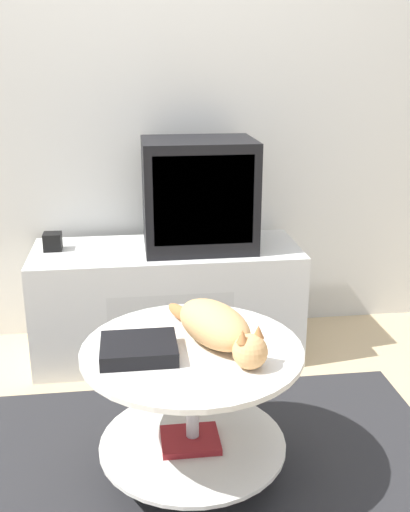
% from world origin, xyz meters
% --- Properties ---
extents(ground_plane, '(12.00, 12.00, 0.00)m').
position_xyz_m(ground_plane, '(0.00, 0.00, 0.00)').
color(ground_plane, tan).
extents(wall_back, '(8.00, 0.05, 2.60)m').
position_xyz_m(wall_back, '(0.00, 1.35, 1.30)').
color(wall_back, silver).
rests_on(wall_back, ground_plane).
extents(rug, '(2.04, 1.33, 0.02)m').
position_xyz_m(rug, '(0.00, 0.00, 0.01)').
color(rug, '#28282B').
rests_on(rug, ground_plane).
extents(tv_stand, '(1.25, 0.48, 0.54)m').
position_xyz_m(tv_stand, '(0.07, 1.02, 0.27)').
color(tv_stand, silver).
rests_on(tv_stand, ground_plane).
extents(tv, '(0.51, 0.39, 0.50)m').
position_xyz_m(tv, '(0.22, 1.03, 0.79)').
color(tv, black).
rests_on(tv, tv_stand).
extents(speaker, '(0.08, 0.08, 0.08)m').
position_xyz_m(speaker, '(-0.46, 1.06, 0.58)').
color(speaker, black).
rests_on(speaker, tv_stand).
extents(coffee_table, '(0.72, 0.72, 0.49)m').
position_xyz_m(coffee_table, '(0.08, 0.07, 0.33)').
color(coffee_table, '#B2B2B7').
rests_on(coffee_table, rug).
extents(dvd_box, '(0.24, 0.19, 0.05)m').
position_xyz_m(dvd_box, '(-0.09, 0.03, 0.53)').
color(dvd_box, black).
rests_on(dvd_box, coffee_table).
extents(cat, '(0.29, 0.49, 0.14)m').
position_xyz_m(cat, '(0.17, 0.07, 0.57)').
color(cat, tan).
rests_on(cat, coffee_table).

